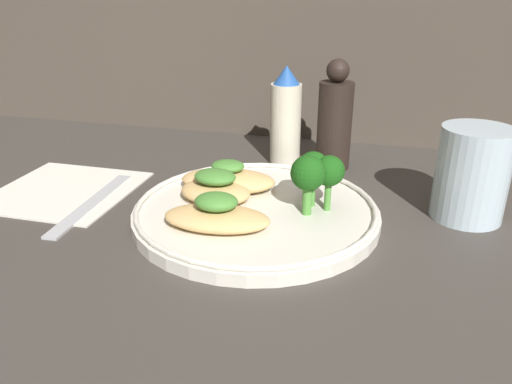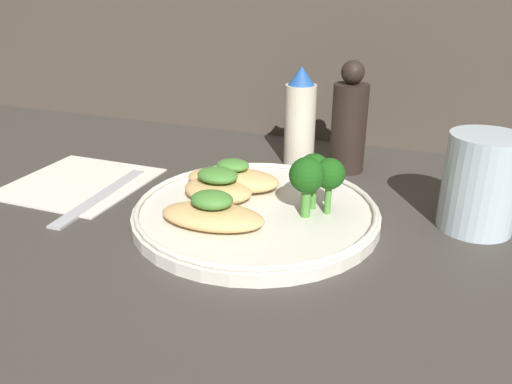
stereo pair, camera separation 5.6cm
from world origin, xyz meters
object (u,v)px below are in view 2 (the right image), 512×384
object	(u,v)px
drinking_glass	(481,183)
plate	(256,211)
sauce_bottle	(300,119)
pepper_grinder	(349,123)
broccoli_bunch	(315,174)

from	to	relation	value
drinking_glass	plate	bearing A→B (deg)	-163.64
sauce_bottle	pepper_grinder	size ratio (longest dim) A/B	0.92
sauce_bottle	pepper_grinder	world-z (taller)	pepper_grinder
plate	broccoli_bunch	distance (cm)	8.26
plate	sauce_bottle	distance (cm)	20.39
plate	pepper_grinder	bearing A→B (deg)	71.91
plate	drinking_glass	world-z (taller)	drinking_glass
broccoli_bunch	drinking_glass	bearing A→B (deg)	18.74
plate	sauce_bottle	xyz separation A→B (cm)	(-0.71, 19.51, 5.87)
plate	pepper_grinder	distance (cm)	21.37
plate	sauce_bottle	world-z (taller)	sauce_bottle
plate	drinking_glass	bearing A→B (deg)	16.36
plate	pepper_grinder	world-z (taller)	pepper_grinder
plate	sauce_bottle	bearing A→B (deg)	92.09
pepper_grinder	broccoli_bunch	bearing A→B (deg)	-89.76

